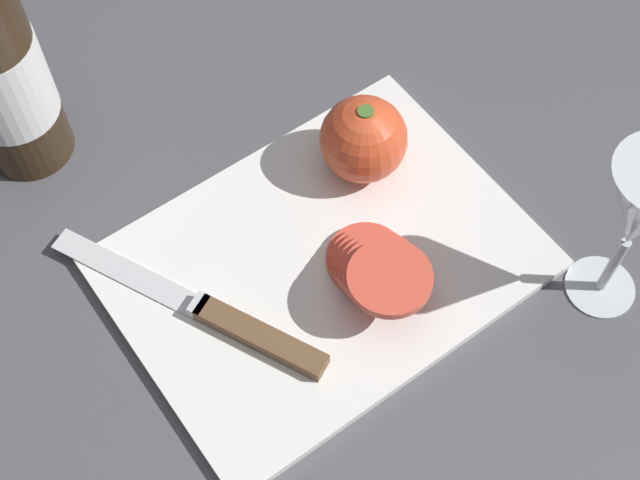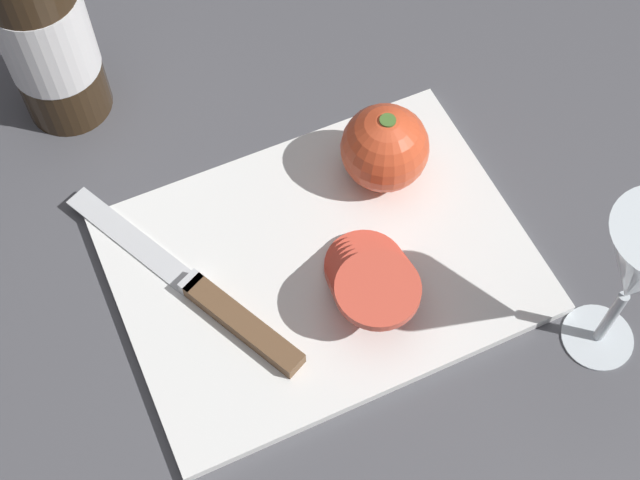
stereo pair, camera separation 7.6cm
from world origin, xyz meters
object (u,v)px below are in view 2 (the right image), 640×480
knife (222,308)px  tomato_slice_stack_near (371,278)px  whole_tomato (385,148)px  wine_bottle (38,17)px

knife → tomato_slice_stack_near: 0.13m
whole_tomato → tomato_slice_stack_near: bearing=-121.6°
wine_bottle → tomato_slice_stack_near: bearing=-61.0°
knife → tomato_slice_stack_near: size_ratio=2.21×
knife → wine_bottle: bearing=-15.2°
wine_bottle → knife: wine_bottle is taller
whole_tomato → tomato_slice_stack_near: whole_tomato is taller
knife → tomato_slice_stack_near: (0.12, -0.03, 0.02)m
whole_tomato → knife: whole_tomato is taller
wine_bottle → tomato_slice_stack_near: size_ratio=2.97×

